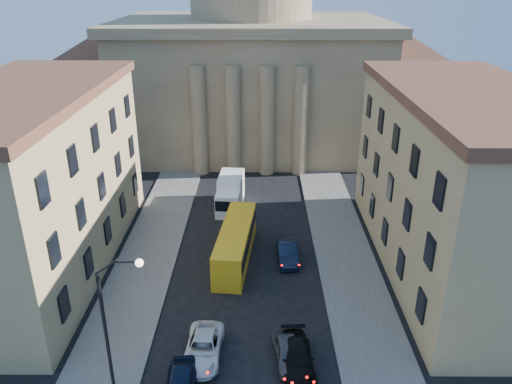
{
  "coord_description": "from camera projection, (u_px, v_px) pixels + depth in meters",
  "views": [
    {
      "loc": [
        1.03,
        -14.3,
        22.43
      ],
      "look_at": [
        0.84,
        19.42,
        7.66
      ],
      "focal_mm": 35.0,
      "sensor_mm": 36.0,
      "label": 1
    }
  ],
  "objects": [
    {
      "name": "city_bus",
      "position": [
        236.0,
        242.0,
        42.24
      ],
      "size": [
        3.38,
        10.6,
        2.94
      ],
      "rotation": [
        0.0,
        0.0,
        -0.1
      ],
      "color": "yellow",
      "rests_on": "ground"
    },
    {
      "name": "sidewalk_left",
      "position": [
        136.0,
        289.0,
        38.61
      ],
      "size": [
        5.0,
        60.0,
        0.15
      ],
      "primitive_type": "cube",
      "color": "#585551",
      "rests_on": "ground"
    },
    {
      "name": "car_right_mid",
      "position": [
        297.0,
        357.0,
        30.85
      ],
      "size": [
        2.21,
        4.83,
        1.37
      ],
      "primitive_type": "imported",
      "rotation": [
        0.0,
        0.0,
        0.06
      ],
      "color": "black",
      "rests_on": "ground"
    },
    {
      "name": "box_truck",
      "position": [
        230.0,
        193.0,
        51.67
      ],
      "size": [
        2.81,
        6.18,
        3.31
      ],
      "rotation": [
        0.0,
        0.0,
        -0.08
      ],
      "color": "white",
      "rests_on": "ground"
    },
    {
      "name": "street_lamp",
      "position": [
        113.0,
        315.0,
        27.35
      ],
      "size": [
        2.62,
        0.44,
        8.83
      ],
      "color": "black",
      "rests_on": "ground"
    },
    {
      "name": "car_left_mid",
      "position": [
        203.0,
        348.0,
        31.61
      ],
      "size": [
        2.5,
        5.05,
        1.38
      ],
      "primitive_type": "imported",
      "rotation": [
        0.0,
        0.0,
        -0.05
      ],
      "color": "white",
      "rests_on": "ground"
    },
    {
      "name": "building_right",
      "position": [
        461.0,
        182.0,
        39.19
      ],
      "size": [
        11.6,
        26.6,
        14.7
      ],
      "color": "tan",
      "rests_on": "ground"
    },
    {
      "name": "sidewalk_right",
      "position": [
        355.0,
        289.0,
        38.52
      ],
      "size": [
        5.0,
        60.0,
        0.15
      ],
      "primitive_type": "cube",
      "color": "#585551",
      "rests_on": "ground"
    },
    {
      "name": "car_right_distant",
      "position": [
        287.0,
        252.0,
        42.4
      ],
      "size": [
        1.77,
        4.65,
        1.51
      ],
      "primitive_type": "imported",
      "rotation": [
        0.0,
        0.0,
        0.04
      ],
      "color": "black",
      "rests_on": "ground"
    },
    {
      "name": "church",
      "position": [
        251.0,
        58.0,
        68.15
      ],
      "size": [
        68.02,
        28.76,
        36.6
      ],
      "color": "#765F48",
      "rests_on": "ground"
    },
    {
      "name": "building_left",
      "position": [
        31.0,
        181.0,
        39.37
      ],
      "size": [
        11.6,
        26.6,
        14.7
      ],
      "color": "tan",
      "rests_on": "ground"
    },
    {
      "name": "car_right_far",
      "position": [
        288.0,
        352.0,
        31.19
      ],
      "size": [
        2.17,
        4.36,
        1.43
      ],
      "primitive_type": "imported",
      "rotation": [
        0.0,
        0.0,
        0.12
      ],
      "color": "#46464B",
      "rests_on": "ground"
    }
  ]
}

